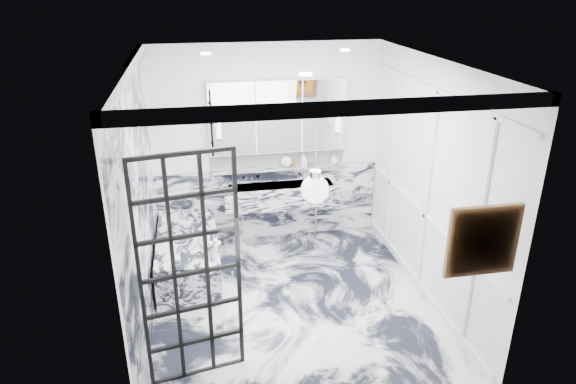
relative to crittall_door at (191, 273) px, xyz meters
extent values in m
plane|color=silver|center=(1.11, 0.97, -1.12)|extent=(3.60, 3.60, 0.00)
plane|color=white|center=(1.11, 0.97, 1.68)|extent=(3.60, 3.60, 0.00)
plane|color=white|center=(1.11, 2.77, 0.28)|extent=(3.60, 0.00, 3.60)
plane|color=white|center=(1.11, -0.83, 0.28)|extent=(3.60, 0.00, 3.60)
plane|color=white|center=(-0.49, 0.97, 0.28)|extent=(0.00, 3.60, 3.60)
plane|color=white|center=(2.71, 0.97, 0.28)|extent=(0.00, 3.60, 3.60)
cube|color=silver|center=(1.11, 2.74, -0.59)|extent=(3.18, 0.05, 1.05)
cube|color=silver|center=(-0.48, 0.97, 0.22)|extent=(0.02, 3.56, 2.68)
cube|color=white|center=(2.69, 0.97, 0.18)|extent=(0.03, 3.40, 2.30)
imported|color=#8C5919|center=(1.61, 2.68, 0.07)|extent=(0.10, 0.10, 0.20)
imported|color=#4C4C51|center=(1.62, 2.68, 0.06)|extent=(0.09, 0.09, 0.18)
imported|color=silver|center=(2.06, 2.68, 0.04)|extent=(0.11, 0.11, 0.14)
sphere|color=white|center=(1.36, 2.68, 0.05)|extent=(0.16, 0.16, 0.16)
cylinder|color=#8C5919|center=(1.47, 2.68, 0.02)|extent=(0.04, 0.04, 0.10)
cylinder|color=silver|center=(0.25, 1.22, -0.51)|extent=(0.08, 0.08, 0.12)
cube|color=#B57812|center=(2.31, -0.79, 0.51)|extent=(0.51, 0.05, 0.51)
sphere|color=white|center=(1.10, -0.08, 0.76)|extent=(0.24, 0.24, 0.24)
cube|color=silver|center=(1.26, 2.52, -0.39)|extent=(1.60, 0.45, 0.30)
cube|color=silver|center=(1.26, 2.69, -0.05)|extent=(1.90, 0.14, 0.04)
cube|color=white|center=(1.26, 2.75, 0.09)|extent=(1.90, 0.03, 0.23)
cube|color=white|center=(1.26, 2.69, 0.70)|extent=(1.90, 0.16, 1.00)
cylinder|color=white|center=(0.44, 2.60, 0.66)|extent=(0.07, 0.07, 0.40)
cylinder|color=white|center=(2.08, 2.60, 0.66)|extent=(0.07, 0.07, 0.40)
cube|color=silver|center=(-0.07, 1.86, -0.84)|extent=(0.75, 1.65, 0.55)
camera|label=1|loc=(0.12, -4.04, 2.43)|focal=32.00mm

